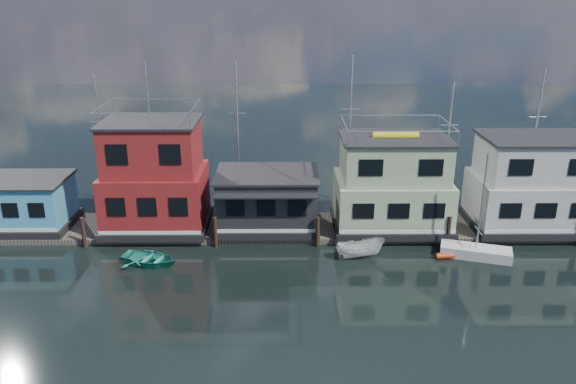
{
  "coord_description": "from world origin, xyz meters",
  "views": [
    {
      "loc": [
        0.72,
        -25.95,
        16.76
      ],
      "look_at": [
        1.0,
        12.0,
        3.0
      ],
      "focal_mm": 35.0,
      "sensor_mm": 36.0,
      "label": 1
    }
  ],
  "objects_px": {
    "houseboat_red": "(155,178)",
    "motorboat": "(360,249)",
    "day_sailer": "(476,251)",
    "red_kayak": "(456,255)",
    "houseboat_green": "(392,185)",
    "dinghy_teal": "(149,259)",
    "houseboat_white": "(531,184)",
    "houseboat_blue": "(25,203)",
    "houseboat_dark": "(267,200)"
  },
  "relations": [
    {
      "from": "houseboat_white",
      "to": "red_kayak",
      "type": "relative_size",
      "value": 3.13
    },
    {
      "from": "houseboat_red",
      "to": "houseboat_white",
      "type": "bearing_deg",
      "value": 0.0
    },
    {
      "from": "houseboat_blue",
      "to": "dinghy_teal",
      "type": "relative_size",
      "value": 1.69
    },
    {
      "from": "houseboat_blue",
      "to": "dinghy_teal",
      "type": "height_order",
      "value": "houseboat_blue"
    },
    {
      "from": "motorboat",
      "to": "houseboat_white",
      "type": "bearing_deg",
      "value": -79.59
    },
    {
      "from": "houseboat_dark",
      "to": "motorboat",
      "type": "bearing_deg",
      "value": -36.13
    },
    {
      "from": "houseboat_green",
      "to": "dinghy_teal",
      "type": "distance_m",
      "value": 17.62
    },
    {
      "from": "houseboat_red",
      "to": "dinghy_teal",
      "type": "relative_size",
      "value": 3.14
    },
    {
      "from": "red_kayak",
      "to": "houseboat_red",
      "type": "bearing_deg",
      "value": 161.09
    },
    {
      "from": "houseboat_blue",
      "to": "day_sailer",
      "type": "bearing_deg",
      "value": -8.09
    },
    {
      "from": "houseboat_blue",
      "to": "dinghy_teal",
      "type": "distance_m",
      "value": 11.5
    },
    {
      "from": "day_sailer",
      "to": "houseboat_red",
      "type": "bearing_deg",
      "value": -174.21
    },
    {
      "from": "houseboat_red",
      "to": "dinghy_teal",
      "type": "xyz_separation_m",
      "value": [
        0.51,
        -5.35,
        -3.71
      ]
    },
    {
      "from": "houseboat_blue",
      "to": "motorboat",
      "type": "bearing_deg",
      "value": -10.89
    },
    {
      "from": "houseboat_white",
      "to": "dinghy_teal",
      "type": "relative_size",
      "value": 2.22
    },
    {
      "from": "day_sailer",
      "to": "houseboat_blue",
      "type": "bearing_deg",
      "value": -170.79
    },
    {
      "from": "dinghy_teal",
      "to": "houseboat_blue",
      "type": "bearing_deg",
      "value": 80.15
    },
    {
      "from": "houseboat_red",
      "to": "houseboat_white",
      "type": "xyz_separation_m",
      "value": [
        27.0,
        0.0,
        -0.57
      ]
    },
    {
      "from": "dinghy_teal",
      "to": "day_sailer",
      "type": "height_order",
      "value": "day_sailer"
    },
    {
      "from": "houseboat_blue",
      "to": "motorboat",
      "type": "relative_size",
      "value": 1.94
    },
    {
      "from": "red_kayak",
      "to": "houseboat_blue",
      "type": "bearing_deg",
      "value": 165.01
    },
    {
      "from": "houseboat_green",
      "to": "day_sailer",
      "type": "height_order",
      "value": "houseboat_green"
    },
    {
      "from": "red_kayak",
      "to": "motorboat",
      "type": "distance_m",
      "value": 6.36
    },
    {
      "from": "houseboat_red",
      "to": "houseboat_green",
      "type": "bearing_deg",
      "value": 0.0
    },
    {
      "from": "houseboat_white",
      "to": "houseboat_blue",
      "type": "bearing_deg",
      "value": -180.0
    },
    {
      "from": "houseboat_dark",
      "to": "houseboat_white",
      "type": "xyz_separation_m",
      "value": [
        19.0,
        0.02,
        1.12
      ]
    },
    {
      "from": "houseboat_dark",
      "to": "houseboat_green",
      "type": "relative_size",
      "value": 0.88
    },
    {
      "from": "houseboat_white",
      "to": "day_sailer",
      "type": "distance_m",
      "value": 7.45
    },
    {
      "from": "houseboat_white",
      "to": "red_kayak",
      "type": "distance_m",
      "value": 8.59
    },
    {
      "from": "houseboat_red",
      "to": "motorboat",
      "type": "bearing_deg",
      "value": -17.78
    },
    {
      "from": "houseboat_white",
      "to": "houseboat_dark",
      "type": "bearing_deg",
      "value": -179.94
    },
    {
      "from": "houseboat_dark",
      "to": "houseboat_green",
      "type": "distance_m",
      "value": 9.07
    },
    {
      "from": "houseboat_white",
      "to": "day_sailer",
      "type": "xyz_separation_m",
      "value": [
        -5.08,
        -4.47,
        -3.12
      ]
    },
    {
      "from": "day_sailer",
      "to": "red_kayak",
      "type": "xyz_separation_m",
      "value": [
        -1.36,
        -0.15,
        -0.22
      ]
    },
    {
      "from": "day_sailer",
      "to": "red_kayak",
      "type": "relative_size",
      "value": 2.66
    },
    {
      "from": "houseboat_red",
      "to": "red_kayak",
      "type": "xyz_separation_m",
      "value": [
        20.57,
        -4.61,
        -3.91
      ]
    },
    {
      "from": "houseboat_green",
      "to": "houseboat_blue",
      "type": "bearing_deg",
      "value": -180.0
    },
    {
      "from": "houseboat_red",
      "to": "houseboat_dark",
      "type": "relative_size",
      "value": 1.6
    },
    {
      "from": "houseboat_green",
      "to": "houseboat_white",
      "type": "xyz_separation_m",
      "value": [
        10.0,
        -0.0,
        -0.01
      ]
    },
    {
      "from": "houseboat_green",
      "to": "dinghy_teal",
      "type": "bearing_deg",
      "value": -162.03
    },
    {
      "from": "houseboat_dark",
      "to": "red_kayak",
      "type": "distance_m",
      "value": 13.56
    },
    {
      "from": "houseboat_dark",
      "to": "motorboat",
      "type": "height_order",
      "value": "houseboat_dark"
    },
    {
      "from": "houseboat_blue",
      "to": "dinghy_teal",
      "type": "bearing_deg",
      "value": -28.1
    },
    {
      "from": "red_kayak",
      "to": "houseboat_green",
      "type": "bearing_deg",
      "value": 121.43
    },
    {
      "from": "houseboat_red",
      "to": "dinghy_teal",
      "type": "height_order",
      "value": "houseboat_red"
    },
    {
      "from": "houseboat_green",
      "to": "houseboat_white",
      "type": "relative_size",
      "value": 1.0
    },
    {
      "from": "houseboat_red",
      "to": "houseboat_green",
      "type": "distance_m",
      "value": 17.01
    },
    {
      "from": "motorboat",
      "to": "houseboat_red",
      "type": "bearing_deg",
      "value": 62.97
    },
    {
      "from": "houseboat_red",
      "to": "motorboat",
      "type": "height_order",
      "value": "houseboat_red"
    },
    {
      "from": "day_sailer",
      "to": "red_kayak",
      "type": "bearing_deg",
      "value": -156.54
    }
  ]
}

